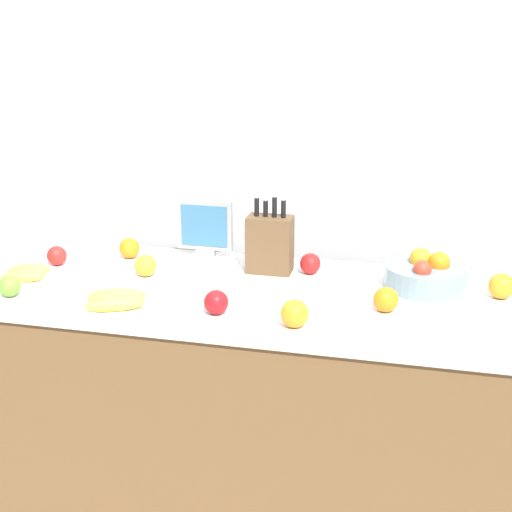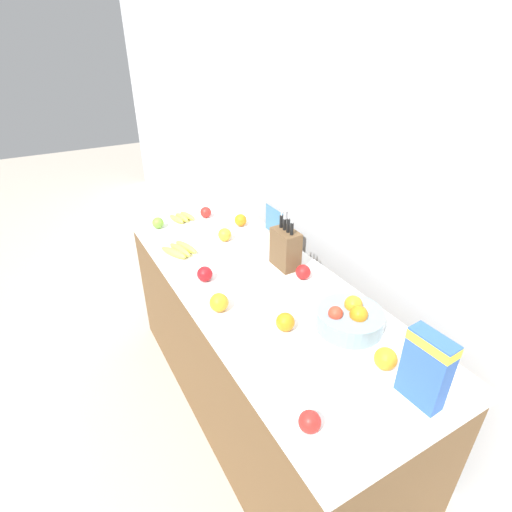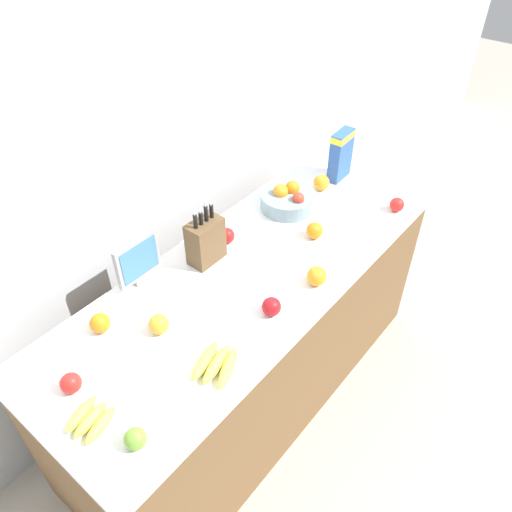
{
  "view_description": "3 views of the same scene",
  "coord_description": "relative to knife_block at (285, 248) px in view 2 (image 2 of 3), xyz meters",
  "views": [
    {
      "loc": [
        0.47,
        -2.26,
        1.82
      ],
      "look_at": [
        -0.07,
        0.01,
        1.04
      ],
      "focal_mm": 50.0,
      "sensor_mm": 36.0,
      "label": 1
    },
    {
      "loc": [
        1.49,
        -0.85,
        2.05
      ],
      "look_at": [
        -0.03,
        0.01,
        1.06
      ],
      "focal_mm": 28.0,
      "sensor_mm": 36.0,
      "label": 2
    },
    {
      "loc": [
        -1.26,
        -1.07,
        2.44
      ],
      "look_at": [
        0.05,
        0.01,
        0.97
      ],
      "focal_mm": 35.0,
      "sensor_mm": 36.0,
      "label": 3
    }
  ],
  "objects": [
    {
      "name": "wall_back",
      "position": [
        0.06,
        0.4,
        0.27
      ],
      "size": [
        9.0,
        0.06,
        2.6
      ],
      "color": "silver",
      "rests_on": "ground_plane"
    },
    {
      "name": "knife_block",
      "position": [
        0.0,
        0.0,
        0.0
      ],
      "size": [
        0.17,
        0.1,
        0.32
      ],
      "color": "brown",
      "rests_on": "counter"
    },
    {
      "name": "orange_mid_right",
      "position": [
        -0.58,
        0.03,
        -0.07
      ],
      "size": [
        0.08,
        0.08,
        0.08
      ],
      "primitive_type": "sphere",
      "color": "orange",
      "rests_on": "counter"
    },
    {
      "name": "apple_rear",
      "position": [
        -0.81,
        -0.12,
        -0.07
      ],
      "size": [
        0.08,
        0.08,
        0.08
      ],
      "primitive_type": "sphere",
      "color": "red",
      "rests_on": "counter"
    },
    {
      "name": "fruit_bowl",
      "position": [
        0.57,
        -0.04,
        -0.06
      ],
      "size": [
        0.29,
        0.29,
        0.13
      ],
      "color": "gray",
      "rests_on": "counter"
    },
    {
      "name": "orange_mid_left",
      "position": [
        0.18,
        -0.48,
        -0.07
      ],
      "size": [
        0.09,
        0.09,
        0.09
      ],
      "primitive_type": "sphere",
      "color": "orange",
      "rests_on": "counter"
    },
    {
      "name": "counter",
      "position": [
        0.06,
        -0.21,
        -0.57
      ],
      "size": [
        2.13,
        0.78,
        0.92
      ],
      "color": "brown",
      "rests_on": "ground_plane"
    },
    {
      "name": "apple_middle",
      "position": [
        -0.81,
        -0.45,
        -0.07
      ],
      "size": [
        0.07,
        0.07,
        0.07
      ],
      "primitive_type": "sphere",
      "color": "#6B9E33",
      "rests_on": "counter"
    },
    {
      "name": "orange_front_center",
      "position": [
        0.82,
        -0.08,
        -0.07
      ],
      "size": [
        0.09,
        0.09,
        0.09
      ],
      "primitive_type": "sphere",
      "color": "orange",
      "rests_on": "counter"
    },
    {
      "name": "banana_bunch_right",
      "position": [
        -0.42,
        -0.45,
        -0.09
      ],
      "size": [
        0.22,
        0.19,
        0.04
      ],
      "rotation": [
        0.0,
        0.0,
        3.47
      ],
      "color": "yellow",
      "rests_on": "counter"
    },
    {
      "name": "cereal_box",
      "position": [
        0.99,
        -0.09,
        0.04
      ],
      "size": [
        0.16,
        0.08,
        0.28
      ],
      "rotation": [
        0.0,
        0.0,
        0.05
      ],
      "color": "#2D56A8",
      "rests_on": "counter"
    },
    {
      "name": "apple_leftmost",
      "position": [
        0.9,
        -0.49,
        -0.07
      ],
      "size": [
        0.07,
        0.07,
        0.07
      ],
      "primitive_type": "sphere",
      "color": "red",
      "rests_on": "counter"
    },
    {
      "name": "orange_by_cereal",
      "position": [
        0.45,
        -0.29,
        -0.07
      ],
      "size": [
        0.08,
        0.08,
        0.08
      ],
      "primitive_type": "sphere",
      "color": "orange",
      "rests_on": "counter"
    },
    {
      "name": "small_monitor",
      "position": [
        -0.29,
        0.12,
        0.01
      ],
      "size": [
        0.22,
        0.03,
        0.23
      ],
      "color": "gray",
      "rests_on": "counter"
    },
    {
      "name": "banana_bunch_left",
      "position": [
        -0.85,
        -0.28,
        -0.09
      ],
      "size": [
        0.17,
        0.16,
        0.04
      ],
      "rotation": [
        0.0,
        0.0,
        0.17
      ],
      "color": "yellow",
      "rests_on": "counter"
    },
    {
      "name": "apple_front",
      "position": [
        -0.08,
        -0.44,
        -0.07
      ],
      "size": [
        0.08,
        0.08,
        0.08
      ],
      "primitive_type": "sphere",
      "color": "#A31419",
      "rests_on": "counter"
    },
    {
      "name": "apple_by_knife_block",
      "position": [
        0.15,
        0.01,
        -0.07
      ],
      "size": [
        0.08,
        0.08,
        0.08
      ],
      "primitive_type": "sphere",
      "color": "red",
      "rests_on": "counter"
    },
    {
      "name": "ground_plane",
      "position": [
        0.06,
        -0.21,
        -1.03
      ],
      "size": [
        14.0,
        14.0,
        0.0
      ],
      "primitive_type": "plane",
      "color": "#B2A899"
    },
    {
      "name": "orange_front_left",
      "position": [
        -0.43,
        -0.15,
        -0.07
      ],
      "size": [
        0.08,
        0.08,
        0.08
      ],
      "primitive_type": "sphere",
      "color": "orange",
      "rests_on": "counter"
    }
  ]
}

